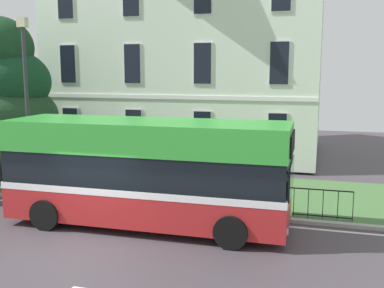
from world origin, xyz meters
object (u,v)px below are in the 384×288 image
at_px(single_decker_bus, 147,172).
at_px(street_lamp_post, 26,94).
at_px(georgian_townhouse, 194,38).
at_px(evergreen_tree, 7,114).

bearing_deg(single_decker_bus, street_lamp_post, 158.20).
distance_m(georgian_townhouse, evergreen_tree, 11.36).
distance_m(evergreen_tree, single_decker_bus, 10.47).
bearing_deg(single_decker_bus, georgian_townhouse, 98.97).
distance_m(evergreen_tree, street_lamp_post, 4.47).
bearing_deg(street_lamp_post, evergreen_tree, 137.98).
bearing_deg(street_lamp_post, single_decker_bus, -21.19).
relative_size(evergreen_tree, single_decker_bus, 0.86).
bearing_deg(evergreen_tree, single_decker_bus, -29.69).
xyz_separation_m(georgian_townhouse, single_decker_bus, (2.26, -13.41, -4.96)).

